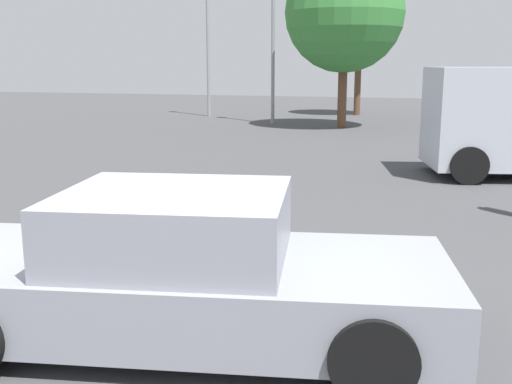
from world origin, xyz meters
name	(u,v)px	position (x,y,z in m)	size (l,w,h in m)	color
ground_plane	(169,338)	(0.00, 0.00, 0.00)	(80.00, 80.00, 0.00)	#424244
sedan_foreground	(185,273)	(0.14, 0.05, 0.60)	(4.67, 2.54, 1.31)	gray
dog	(386,247)	(1.64, 2.37, 0.27)	(0.60, 0.41, 0.43)	beige
light_post_far	(207,11)	(-8.10, 21.76, 4.65)	(0.44, 0.44, 6.94)	gray
tree_back_left	(345,12)	(-1.44, 18.34, 4.17)	(4.33, 4.33, 6.35)	brown
tree_back_center	(360,17)	(-1.69, 24.36, 4.45)	(3.41, 3.41, 6.18)	brown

